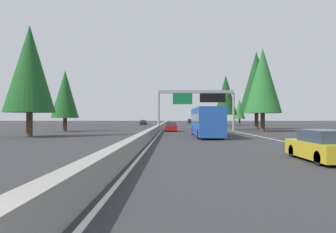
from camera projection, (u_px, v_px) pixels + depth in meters
ground_plane at (163, 128)px, 61.48m from camera, size 320.00×320.00×0.00m
median_barrier at (164, 124)px, 81.49m from camera, size 180.00×0.56×0.90m
shoulder_stripe_right at (213, 127)px, 71.33m from camera, size 160.00×0.16×0.01m
shoulder_stripe_median at (165, 127)px, 71.48m from camera, size 160.00×0.16×0.01m
sign_gantry_overhead at (197, 98)px, 49.64m from camera, size 0.50×12.68×6.59m
sedan_distant_a at (322, 147)px, 14.15m from camera, size 4.40×1.80×1.47m
sedan_mid_center at (171, 127)px, 46.01m from camera, size 4.40×1.80×1.47m
box_truck_far_center at (204, 120)px, 65.83m from camera, size 8.50×2.40×2.95m
minivan_distant_b at (191, 121)px, 111.39m from camera, size 5.00×1.95×1.69m
bus_far_left at (206, 121)px, 32.97m from camera, size 11.50×2.55×3.10m
oncoming_near at (144, 123)px, 89.46m from camera, size 4.40×1.80×1.47m
conifer_right_near at (263, 81)px, 45.62m from camera, size 5.54×5.54×12.60m
conifer_right_mid at (256, 82)px, 55.29m from camera, size 6.26×6.26×14.22m
conifer_right_far at (226, 95)px, 79.69m from camera, size 5.88×5.88×13.35m
conifer_right_distant at (239, 109)px, 95.91m from camera, size 3.55×3.55×8.07m
conifer_left_foreground at (30, 69)px, 32.14m from camera, size 5.25×5.25×11.93m
conifer_left_near at (65, 94)px, 45.75m from camera, size 4.07×4.07×9.26m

